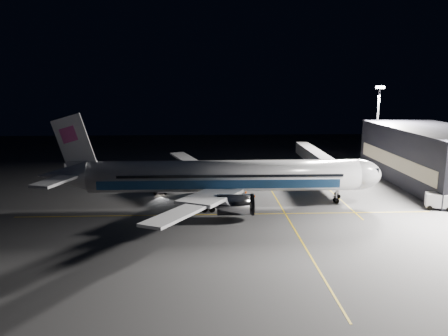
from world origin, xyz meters
TOP-DOWN VIEW (x-y plane):
  - ground at (0.00, 0.00)m, footprint 200.00×200.00m
  - guide_line_main at (10.00, 0.00)m, footprint 0.25×80.00m
  - guide_line_cross at (0.00, -6.00)m, footprint 70.00×0.25m
  - guide_line_side at (22.00, 10.00)m, footprint 0.25×40.00m
  - airliner at (-1.08, 0.00)m, footprint 61.48×54.22m
  - terminal at (45.98, 14.00)m, footprint 18.12×40.00m
  - jet_bridge at (22.00, 18.06)m, footprint 3.60×34.40m
  - floodlight_mast_north at (40.00, 31.99)m, footprint 2.40×0.68m
  - service_truck at (37.58, -4.99)m, footprint 5.99×3.98m
  - baggage_tug at (-12.46, 7.99)m, footprint 2.93×2.48m
  - safety_cone_a at (6.00, 4.67)m, footprint 0.38×0.38m
  - safety_cone_b at (4.50, 7.60)m, footprint 0.37×0.37m
  - safety_cone_c at (4.72, 8.12)m, footprint 0.36×0.36m

SIDE VIEW (x-z plane):
  - ground at x=0.00m, z-range 0.00..0.00m
  - guide_line_main at x=10.00m, z-range 0.00..0.01m
  - guide_line_cross at x=0.00m, z-range 0.00..0.01m
  - guide_line_side at x=22.00m, z-range 0.00..0.01m
  - safety_cone_c at x=4.72m, z-range 0.00..0.54m
  - safety_cone_b at x=4.50m, z-range 0.00..0.55m
  - safety_cone_a at x=6.00m, z-range 0.00..0.56m
  - baggage_tug at x=-12.46m, z-range -0.08..1.86m
  - service_truck at x=37.58m, z-range 0.10..2.96m
  - jet_bridge at x=22.00m, z-range 1.43..7.73m
  - airliner at x=-1.08m, z-range -3.16..13.48m
  - terminal at x=45.98m, z-range 0.00..12.00m
  - floodlight_mast_north at x=40.00m, z-range 2.02..22.72m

